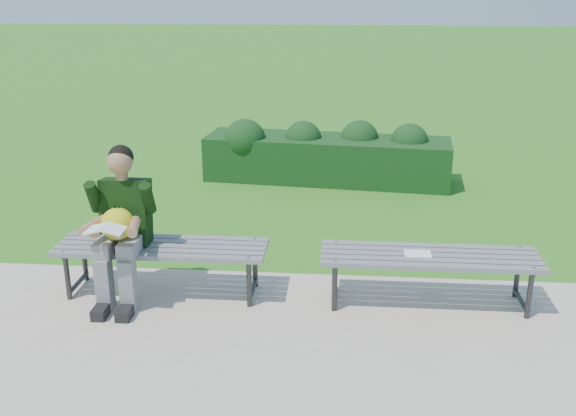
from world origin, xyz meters
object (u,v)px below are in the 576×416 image
(bench_right, at_px, (430,260))
(seated_boy, at_px, (121,221))
(paper_sheet, at_px, (418,254))
(hedge, at_px, (326,154))
(bench_left, at_px, (162,251))

(bench_right, bearing_deg, seated_boy, -178.12)
(bench_right, relative_size, paper_sheet, 8.17)
(paper_sheet, bearing_deg, hedge, 103.27)
(bench_left, xyz_separation_m, seated_boy, (-0.30, -0.10, 0.30))
(bench_left, bearing_deg, paper_sheet, -0.39)
(seated_boy, bearing_deg, paper_sheet, 1.96)
(bench_left, relative_size, paper_sheet, 8.17)
(hedge, height_order, seated_boy, seated_boy)
(paper_sheet, bearing_deg, seated_boy, -178.04)
(seated_boy, bearing_deg, bench_left, 18.28)
(paper_sheet, bearing_deg, bench_left, 179.61)
(seated_boy, height_order, paper_sheet, seated_boy)
(bench_right, height_order, paper_sheet, bench_right)
(bench_right, height_order, seated_boy, seated_boy)
(bench_right, distance_m, paper_sheet, 0.12)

